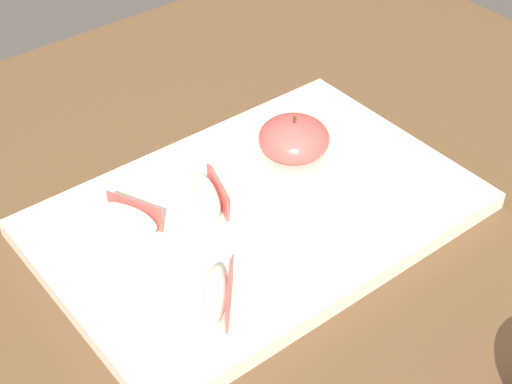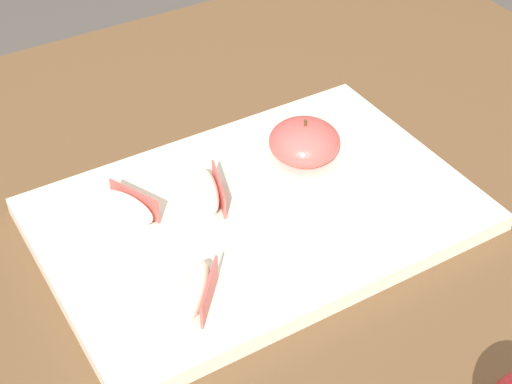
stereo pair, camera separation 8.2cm
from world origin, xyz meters
TOP-DOWN VIEW (x-y plane):
  - dining_table at (0.00, 0.00)m, footprint 1.33×0.98m
  - cutting_board at (0.08, 0.00)m, footprint 0.45×0.30m
  - apple_half_skin_up at (0.17, 0.05)m, footprint 0.08×0.08m
  - apple_wedge_back at (-0.04, -0.09)m, footprint 0.06×0.07m
  - apple_wedge_middle at (0.04, 0.03)m, footprint 0.04×0.07m
  - apple_wedge_near_knife at (-0.05, 0.05)m, footprint 0.05×0.07m

SIDE VIEW (x-z plane):
  - dining_table at x=0.00m, z-range 0.29..1.06m
  - cutting_board at x=0.08m, z-range 0.77..0.79m
  - apple_wedge_back at x=-0.04m, z-range 0.79..0.82m
  - apple_wedge_middle at x=0.04m, z-range 0.79..0.82m
  - apple_wedge_near_knife at x=-0.05m, z-range 0.79..0.82m
  - apple_half_skin_up at x=0.17m, z-range 0.79..0.84m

